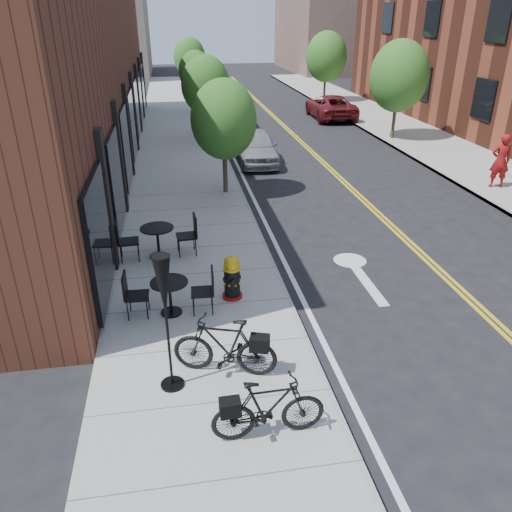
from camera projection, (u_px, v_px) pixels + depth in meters
ground at (308, 342)px, 9.71m from camera, size 120.00×120.00×0.00m
sidewalk_near at (185, 186)px, 18.26m from camera, size 4.00×70.00×0.12m
sidewalk_far at (485, 171)px, 20.04m from camera, size 4.00×70.00×0.12m
building_near at (60, 77)px, 19.63m from camera, size 5.00×28.00×7.00m
bg_building_left at (105, 22)px, 48.88m from camera, size 8.00×14.00×10.00m
bg_building_right at (335, 11)px, 53.78m from camera, size 10.00×16.00×12.00m
tree_near_a at (224, 120)px, 16.46m from camera, size 2.20×2.20×3.81m
tree_near_b at (205, 85)px, 23.50m from camera, size 2.30×2.30×3.98m
tree_near_c at (196, 72)px, 30.68m from camera, size 2.10×2.10×3.67m
tree_near_d at (190, 57)px, 37.65m from camera, size 2.40×2.40×4.11m
tree_far_b at (399, 76)px, 23.83m from camera, size 2.80×2.80×4.62m
tree_far_c at (326, 57)px, 34.47m from camera, size 2.80×2.80×4.62m
fire_hydrant at (232, 277)px, 10.82m from camera, size 0.55×0.55×1.02m
bicycle_left at (225, 346)px, 8.49m from camera, size 1.89×1.05×1.09m
bicycle_right at (269, 408)px, 7.20m from camera, size 1.70×0.52×1.02m
bistro_set_b at (170, 293)px, 10.23m from camera, size 1.80×0.81×0.97m
bistro_set_c at (158, 238)px, 12.63m from camera, size 1.97×0.90×1.05m
patio_umbrella at (164, 296)px, 7.65m from camera, size 0.39×0.39×2.43m
parked_car_a at (257, 147)px, 21.11m from camera, size 1.82×4.08×1.36m
parked_car_b at (229, 116)px, 27.10m from camera, size 2.01×4.69×1.50m
parked_car_c at (213, 90)px, 36.04m from camera, size 2.23×5.26×1.51m
parked_car_far at (330, 107)px, 30.08m from camera, size 2.49×5.06×1.38m
pedestrian at (500, 161)px, 17.62m from camera, size 0.78×0.60×1.90m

